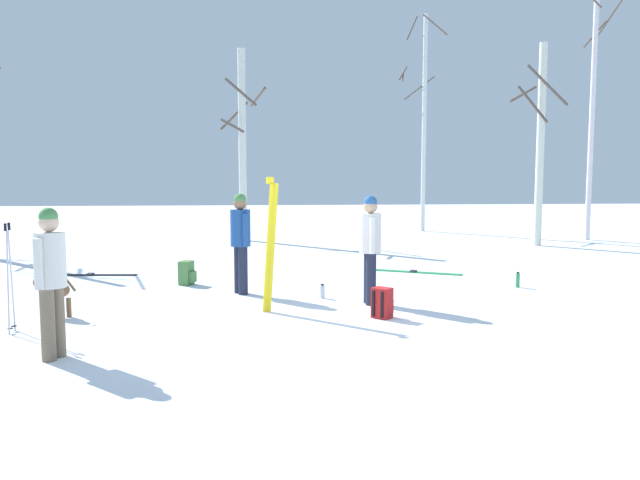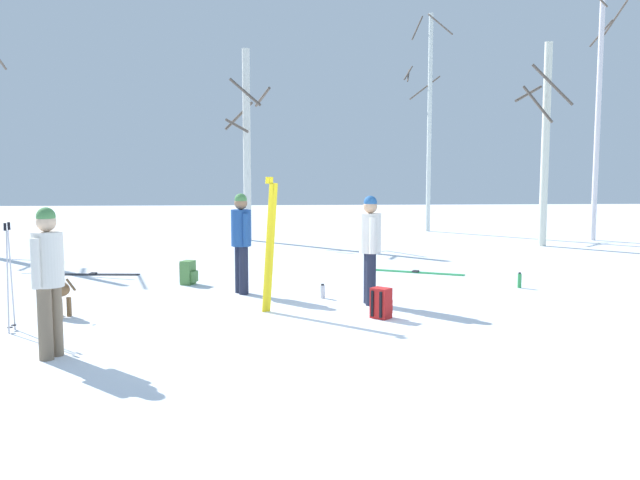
% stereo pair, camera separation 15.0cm
% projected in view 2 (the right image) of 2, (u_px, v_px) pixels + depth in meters
% --- Properties ---
extents(ground_plane, '(60.00, 60.00, 0.00)m').
position_uv_depth(ground_plane, '(303.00, 334.00, 8.83)').
color(ground_plane, white).
extents(person_0, '(0.34, 0.52, 1.72)m').
position_uv_depth(person_0, '(370.00, 243.00, 10.65)').
color(person_0, '#1E2338').
rests_on(person_0, ground_plane).
extents(person_1, '(0.34, 0.50, 1.72)m').
position_uv_depth(person_1, '(48.00, 272.00, 7.64)').
color(person_1, '#72604C').
rests_on(person_1, ground_plane).
extents(person_2, '(0.34, 0.48, 1.72)m').
position_uv_depth(person_2, '(241.00, 237.00, 11.56)').
color(person_2, '#1E2338').
rests_on(person_2, ground_plane).
extents(dog, '(0.76, 0.55, 0.57)m').
position_uv_depth(dog, '(53.00, 289.00, 9.90)').
color(dog, brown).
rests_on(dog, ground_plane).
extents(ski_pair_planted_0, '(0.25, 0.12, 2.02)m').
position_uv_depth(ski_pair_planted_0, '(270.00, 245.00, 10.11)').
color(ski_pair_planted_0, yellow).
rests_on(ski_pair_planted_0, ground_plane).
extents(ski_pair_lying_0, '(1.76, 0.30, 0.05)m').
position_uv_depth(ski_pair_lying_0, '(95.00, 274.00, 13.67)').
color(ski_pair_lying_0, black).
rests_on(ski_pair_lying_0, ground_plane).
extents(ski_pair_lying_1, '(1.78, 0.99, 0.05)m').
position_uv_depth(ski_pair_lying_1, '(418.00, 272.00, 13.94)').
color(ski_pair_lying_1, green).
rests_on(ski_pair_lying_1, ground_plane).
extents(ski_poles_0, '(0.07, 0.23, 1.44)m').
position_uv_depth(ski_poles_0, '(9.00, 274.00, 8.88)').
color(ski_poles_0, '#B2B2BC').
rests_on(ski_poles_0, ground_plane).
extents(backpack_0, '(0.33, 0.31, 0.44)m').
position_uv_depth(backpack_0, '(188.00, 273.00, 12.54)').
color(backpack_0, '#4C7F3F').
rests_on(backpack_0, ground_plane).
extents(backpack_1, '(0.34, 0.35, 0.44)m').
position_uv_depth(backpack_1, '(381.00, 303.00, 9.75)').
color(backpack_1, red).
rests_on(backpack_1, ground_plane).
extents(water_bottle_0, '(0.07, 0.07, 0.28)m').
position_uv_depth(water_bottle_0, '(520.00, 281.00, 12.19)').
color(water_bottle_0, green).
rests_on(water_bottle_0, ground_plane).
extents(water_bottle_1, '(0.08, 0.08, 0.24)m').
position_uv_depth(water_bottle_1, '(323.00, 291.00, 11.23)').
color(water_bottle_1, silver).
rests_on(water_bottle_1, ground_plane).
extents(birch_tree_2, '(1.38, 1.33, 5.55)m').
position_uv_depth(birch_tree_2, '(247.00, 142.00, 19.84)').
color(birch_tree_2, silver).
rests_on(birch_tree_2, ground_plane).
extents(birch_tree_3, '(1.64, 1.64, 7.21)m').
position_uv_depth(birch_tree_3, '(428.00, 117.00, 22.58)').
color(birch_tree_3, silver).
rests_on(birch_tree_3, ground_plane).
extents(birch_tree_4, '(1.32, 1.51, 5.48)m').
position_uv_depth(birch_tree_4, '(545.00, 141.00, 18.38)').
color(birch_tree_4, silver).
rests_on(birch_tree_4, ground_plane).
extents(birch_tree_5, '(1.37, 1.36, 7.63)m').
position_uv_depth(birch_tree_5, '(598.00, 109.00, 19.74)').
color(birch_tree_5, white).
rests_on(birch_tree_5, ground_plane).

